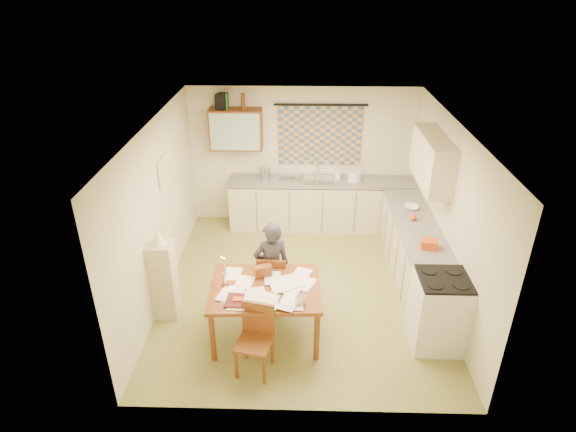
{
  "coord_description": "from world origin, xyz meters",
  "views": [
    {
      "loc": [
        -0.04,
        -5.91,
        4.27
      ],
      "look_at": [
        -0.21,
        0.2,
        1.1
      ],
      "focal_mm": 30.0,
      "sensor_mm": 36.0,
      "label": 1
    }
  ],
  "objects_px": {
    "counter_right": "(417,259)",
    "person": "(272,267)",
    "counter_back": "(322,204)",
    "stove": "(439,311)",
    "chair_far": "(273,290)",
    "shelf_stand": "(164,280)",
    "dining_table": "(266,311)"
  },
  "relations": [
    {
      "from": "counter_back",
      "to": "counter_right",
      "type": "bearing_deg",
      "value": -53.69
    },
    {
      "from": "counter_back",
      "to": "person",
      "type": "xyz_separation_m",
      "value": [
        -0.77,
        -2.43,
        0.23
      ]
    },
    {
      "from": "stove",
      "to": "chair_far",
      "type": "distance_m",
      "value": 2.22
    },
    {
      "from": "chair_far",
      "to": "person",
      "type": "bearing_deg",
      "value": 84.96
    },
    {
      "from": "counter_right",
      "to": "shelf_stand",
      "type": "height_order",
      "value": "shelf_stand"
    },
    {
      "from": "counter_right",
      "to": "person",
      "type": "height_order",
      "value": "person"
    },
    {
      "from": "counter_back",
      "to": "shelf_stand",
      "type": "distance_m",
      "value": 3.42
    },
    {
      "from": "person",
      "to": "shelf_stand",
      "type": "height_order",
      "value": "person"
    },
    {
      "from": "counter_right",
      "to": "chair_far",
      "type": "height_order",
      "value": "counter_right"
    },
    {
      "from": "chair_far",
      "to": "person",
      "type": "distance_m",
      "value": 0.41
    },
    {
      "from": "counter_back",
      "to": "counter_right",
      "type": "relative_size",
      "value": 1.12
    },
    {
      "from": "chair_far",
      "to": "shelf_stand",
      "type": "relative_size",
      "value": 0.77
    },
    {
      "from": "shelf_stand",
      "to": "counter_right",
      "type": "bearing_deg",
      "value": 12.59
    },
    {
      "from": "dining_table",
      "to": "shelf_stand",
      "type": "distance_m",
      "value": 1.44
    },
    {
      "from": "counter_back",
      "to": "shelf_stand",
      "type": "bearing_deg",
      "value": -130.05
    },
    {
      "from": "counter_right",
      "to": "stove",
      "type": "bearing_deg",
      "value": -90.0
    },
    {
      "from": "counter_right",
      "to": "person",
      "type": "bearing_deg",
      "value": -163.89
    },
    {
      "from": "counter_back",
      "to": "counter_right",
      "type": "height_order",
      "value": "same"
    },
    {
      "from": "person",
      "to": "shelf_stand",
      "type": "distance_m",
      "value": 1.45
    },
    {
      "from": "counter_right",
      "to": "shelf_stand",
      "type": "xyz_separation_m",
      "value": [
        -3.54,
        -0.79,
        0.11
      ]
    },
    {
      "from": "counter_right",
      "to": "dining_table",
      "type": "height_order",
      "value": "counter_right"
    },
    {
      "from": "dining_table",
      "to": "chair_far",
      "type": "bearing_deg",
      "value": 82.58
    },
    {
      "from": "dining_table",
      "to": "counter_right",
      "type": "bearing_deg",
      "value": 26.06
    },
    {
      "from": "counter_right",
      "to": "shelf_stand",
      "type": "relative_size",
      "value": 2.63
    },
    {
      "from": "counter_right",
      "to": "counter_back",
      "type": "bearing_deg",
      "value": 126.31
    },
    {
      "from": "counter_back",
      "to": "stove",
      "type": "relative_size",
      "value": 3.36
    },
    {
      "from": "counter_right",
      "to": "chair_far",
      "type": "xyz_separation_m",
      "value": [
        -2.1,
        -0.57,
        -0.18
      ]
    },
    {
      "from": "counter_back",
      "to": "person",
      "type": "height_order",
      "value": "person"
    },
    {
      "from": "counter_back",
      "to": "dining_table",
      "type": "bearing_deg",
      "value": -105.25
    },
    {
      "from": "chair_far",
      "to": "dining_table",
      "type": "bearing_deg",
      "value": 86.91
    },
    {
      "from": "dining_table",
      "to": "person",
      "type": "distance_m",
      "value": 0.63
    },
    {
      "from": "shelf_stand",
      "to": "person",
      "type": "bearing_deg",
      "value": 7.23
    }
  ]
}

